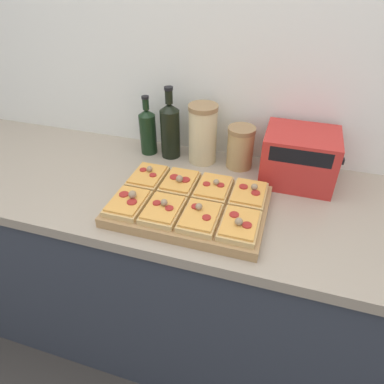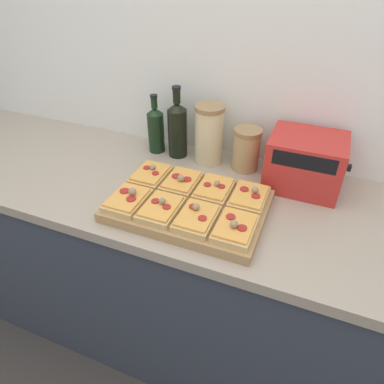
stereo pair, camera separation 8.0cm
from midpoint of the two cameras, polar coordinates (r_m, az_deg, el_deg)
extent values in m
cube|color=silver|center=(1.41, 9.28, 19.19)|extent=(6.00, 0.06, 2.50)
cube|color=#333842|center=(1.57, 3.06, -14.37)|extent=(2.60, 0.64, 0.87)
cube|color=gray|center=(1.26, 3.70, -0.96)|extent=(2.63, 0.67, 0.04)
cube|color=#A37A4C|center=(1.16, 1.41, -2.35)|extent=(0.51, 0.35, 0.03)
cube|color=tan|center=(1.27, -5.09, 2.72)|extent=(0.11, 0.16, 0.02)
cube|color=gold|center=(1.26, -5.12, 3.25)|extent=(0.10, 0.14, 0.01)
cylinder|color=maroon|center=(1.28, -5.81, 4.02)|extent=(0.03, 0.03, 0.00)
cylinder|color=maroon|center=(1.24, -4.29, 3.09)|extent=(0.03, 0.03, 0.00)
sphere|color=#937A5B|center=(1.26, -4.77, 4.13)|extent=(0.02, 0.02, 0.02)
cube|color=tan|center=(1.22, 0.12, 1.54)|extent=(0.11, 0.16, 0.02)
cube|color=gold|center=(1.22, 0.12, 2.09)|extent=(0.10, 0.14, 0.01)
cylinder|color=maroon|center=(1.22, -0.76, 2.62)|extent=(0.03, 0.03, 0.00)
cylinder|color=maroon|center=(1.21, 1.04, 2.07)|extent=(0.03, 0.03, 0.00)
sphere|color=#937A5B|center=(1.19, 0.03, 2.28)|extent=(0.02, 0.02, 0.02)
cube|color=tan|center=(1.19, 5.65, 0.28)|extent=(0.11, 0.16, 0.02)
cube|color=gold|center=(1.18, 5.69, 0.84)|extent=(0.10, 0.14, 0.01)
cylinder|color=maroon|center=(1.18, 4.52, 1.20)|extent=(0.03, 0.03, 0.00)
cylinder|color=maroon|center=(1.18, 6.86, 0.89)|extent=(0.03, 0.03, 0.00)
sphere|color=#937A5B|center=(1.18, 6.15, 1.44)|extent=(0.02, 0.02, 0.02)
cube|color=tan|center=(1.17, 11.43, -1.04)|extent=(0.11, 0.16, 0.02)
cube|color=gold|center=(1.16, 11.51, -0.48)|extent=(0.10, 0.14, 0.01)
cylinder|color=maroon|center=(1.18, 10.64, 0.43)|extent=(0.03, 0.03, 0.00)
cylinder|color=maroon|center=(1.15, 12.55, -0.71)|extent=(0.03, 0.03, 0.00)
sphere|color=#937A5B|center=(1.16, 12.41, 0.30)|extent=(0.02, 0.02, 0.02)
cube|color=tan|center=(1.15, -8.75, -1.46)|extent=(0.11, 0.16, 0.02)
cube|color=gold|center=(1.14, -8.81, -0.90)|extent=(0.10, 0.14, 0.01)
cylinder|color=maroon|center=(1.16, -9.28, 0.13)|extent=(0.03, 0.03, 0.00)
cylinder|color=maroon|center=(1.12, -8.13, -1.19)|extent=(0.03, 0.03, 0.00)
sphere|color=#937A5B|center=(1.14, -7.95, 0.03)|extent=(0.03, 0.03, 0.03)
cube|color=tan|center=(1.10, -3.13, -2.94)|extent=(0.11, 0.16, 0.02)
cube|color=gold|center=(1.09, -3.15, -2.36)|extent=(0.10, 0.14, 0.01)
cylinder|color=maroon|center=(1.10, -4.09, -1.56)|extent=(0.03, 0.03, 0.00)
cylinder|color=maroon|center=(1.08, -2.12, -2.54)|extent=(0.03, 0.03, 0.00)
sphere|color=#937A5B|center=(1.09, -2.92, -1.55)|extent=(0.02, 0.02, 0.02)
cube|color=tan|center=(1.07, 2.95, -4.50)|extent=(0.11, 0.16, 0.02)
cube|color=gold|center=(1.06, 2.98, -3.91)|extent=(0.10, 0.14, 0.01)
cylinder|color=maroon|center=(1.08, 2.31, -2.49)|extent=(0.03, 0.03, 0.00)
cylinder|color=maroon|center=(1.04, 3.96, -4.43)|extent=(0.03, 0.03, 0.00)
sphere|color=#937A5B|center=(1.06, 2.83, -2.55)|extent=(0.02, 0.02, 0.02)
cube|color=tan|center=(1.04, 9.41, -6.09)|extent=(0.11, 0.16, 0.02)
cube|color=gold|center=(1.03, 9.49, -5.51)|extent=(0.10, 0.14, 0.01)
cylinder|color=maroon|center=(1.05, 8.65, -4.15)|extent=(0.03, 0.03, 0.00)
cylinder|color=maroon|center=(1.02, 10.60, -5.98)|extent=(0.03, 0.03, 0.00)
sphere|color=#937A5B|center=(1.01, 9.27, -5.35)|extent=(0.02, 0.02, 0.02)
cylinder|color=black|center=(1.49, -4.46, 9.80)|extent=(0.07, 0.07, 0.17)
cone|color=black|center=(1.45, -4.64, 13.29)|extent=(0.07, 0.07, 0.03)
cylinder|color=black|center=(1.44, -4.70, 14.59)|extent=(0.03, 0.03, 0.05)
cylinder|color=black|center=(1.43, -4.76, 15.63)|extent=(0.03, 0.03, 0.01)
cylinder|color=black|center=(1.44, -0.81, 9.74)|extent=(0.08, 0.08, 0.20)
cone|color=black|center=(1.40, -0.86, 14.04)|extent=(0.08, 0.08, 0.03)
cylinder|color=black|center=(1.38, -0.87, 15.65)|extent=(0.03, 0.03, 0.05)
cylinder|color=black|center=(1.37, -0.88, 16.94)|extent=(0.03, 0.03, 0.01)
cylinder|color=beige|center=(1.40, 4.53, 9.16)|extent=(0.11, 0.11, 0.22)
cylinder|color=#937047|center=(1.35, 4.78, 13.78)|extent=(0.12, 0.12, 0.02)
cylinder|color=tan|center=(1.38, 10.66, 6.62)|extent=(0.10, 0.10, 0.15)
cylinder|color=#937047|center=(1.34, 11.05, 9.80)|extent=(0.11, 0.11, 0.02)
cube|color=red|center=(1.32, 19.96, 4.69)|extent=(0.26, 0.22, 0.20)
cube|color=black|center=(1.20, 20.03, 4.73)|extent=(0.21, 0.01, 0.06)
cube|color=black|center=(1.32, 26.09, 3.66)|extent=(0.02, 0.02, 0.02)
camera|label=1|loc=(0.04, -88.03, 1.41)|focal=32.00mm
camera|label=2|loc=(0.04, 91.97, -1.41)|focal=32.00mm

